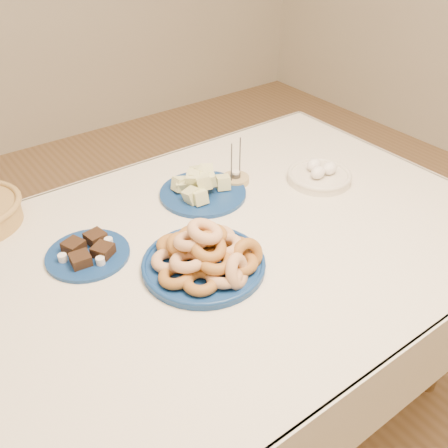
# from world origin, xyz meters

# --- Properties ---
(ground) EXTENTS (5.00, 5.00, 0.00)m
(ground) POSITION_xyz_m (0.00, 0.00, 0.00)
(ground) COLOR olive
(ground) RESTS_ON ground
(dining_table) EXTENTS (1.71, 1.11, 0.75)m
(dining_table) POSITION_xyz_m (0.00, 0.00, 0.64)
(dining_table) COLOR brown
(dining_table) RESTS_ON ground
(donut_platter) EXTENTS (0.43, 0.43, 0.15)m
(donut_platter) POSITION_xyz_m (-0.07, -0.07, 0.79)
(donut_platter) COLOR navy
(donut_platter) RESTS_ON dining_table
(melon_plate) EXTENTS (0.37, 0.37, 0.09)m
(melon_plate) POSITION_xyz_m (0.12, 0.23, 0.78)
(melon_plate) COLOR navy
(melon_plate) RESTS_ON dining_table
(brownie_plate) EXTENTS (0.26, 0.26, 0.04)m
(brownie_plate) POSITION_xyz_m (-0.30, 0.16, 0.76)
(brownie_plate) COLOR navy
(brownie_plate) RESTS_ON dining_table
(candle_holder) EXTENTS (0.12, 0.12, 0.15)m
(candle_holder) POSITION_xyz_m (0.26, 0.24, 0.76)
(candle_holder) COLOR tan
(candle_holder) RESTS_ON dining_table
(egg_bowl) EXTENTS (0.25, 0.25, 0.07)m
(egg_bowl) POSITION_xyz_m (0.49, 0.08, 0.77)
(egg_bowl) COLOR silver
(egg_bowl) RESTS_ON dining_table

